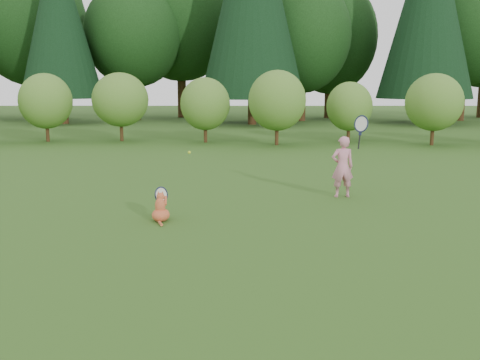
# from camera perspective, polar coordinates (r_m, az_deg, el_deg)

# --- Properties ---
(ground) EXTENTS (100.00, 100.00, 0.00)m
(ground) POSITION_cam_1_polar(r_m,az_deg,el_deg) (8.59, -1.37, -5.55)
(ground) COLOR #264F16
(ground) RESTS_ON ground
(shrub_row) EXTENTS (28.00, 3.00, 2.80)m
(shrub_row) POSITION_cam_1_polar(r_m,az_deg,el_deg) (21.28, -0.37, 7.71)
(shrub_row) COLOR #4F7D26
(shrub_row) RESTS_ON ground
(child) EXTENTS (0.74, 0.49, 1.91)m
(child) POSITION_cam_1_polar(r_m,az_deg,el_deg) (11.28, 10.94, 1.55)
(child) COLOR pink
(child) RESTS_ON ground
(cat) EXTENTS (0.40, 0.72, 0.71)m
(cat) POSITION_cam_1_polar(r_m,az_deg,el_deg) (9.31, -8.47, -2.73)
(cat) COLOR #BC4824
(cat) RESTS_ON ground
(tennis_ball) EXTENTS (0.06, 0.06, 0.06)m
(tennis_ball) POSITION_cam_1_polar(r_m,az_deg,el_deg) (10.35, -5.43, 2.96)
(tennis_ball) COLOR #ABC316
(tennis_ball) RESTS_ON ground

